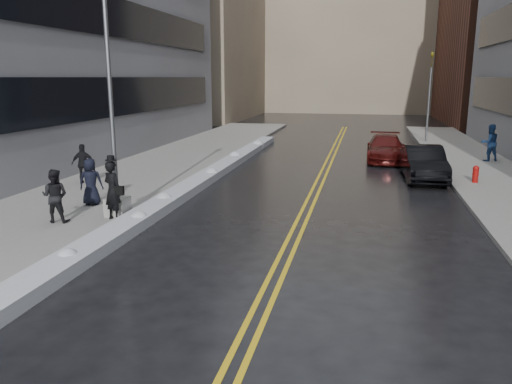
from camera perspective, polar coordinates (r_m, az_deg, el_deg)
The scene contains 18 objects.
ground at distance 13.69m, azimuth -6.97°, elevation -6.30°, with size 160.00×160.00×0.00m, color black.
sidewalk_west at distance 24.76m, azimuth -11.97°, elevation 2.41°, with size 5.50×50.00×0.15m, color gray.
sidewalk_east at distance 23.30m, azimuth 26.11°, elevation 0.70°, with size 4.00×50.00×0.15m, color gray.
lane_line_left at distance 22.71m, azimuth 7.03°, elevation 1.47°, with size 0.12×50.00×0.01m, color gold.
lane_line_right at distance 22.69m, azimuth 7.79°, elevation 1.44°, with size 0.12×50.00×0.01m, color gold.
snow_ridge at distance 21.72m, azimuth -6.17°, elevation 1.42°, with size 0.90×30.00×0.34m, color silver.
building_west_far at distance 59.75m, azimuth -7.44°, elevation 17.20°, with size 14.00×22.00×18.00m, color gray.
building_far at distance 72.50m, azimuth 10.96°, elevation 17.90°, with size 36.00×16.00×22.00m, color gray.
lamppost at distance 16.23m, azimuth -15.99°, elevation 5.53°, with size 0.65×0.65×7.62m.
fire_hydrant at distance 23.00m, azimuth 23.81°, elevation 1.98°, with size 0.26×0.26×0.73m.
traffic_signal at distance 36.43m, azimuth 19.20°, elevation 10.55°, with size 0.16×0.20×6.00m.
pedestrian_fedora at distance 16.06m, azimuth -16.05°, elevation 0.18°, with size 0.68×0.44×1.86m, color black.
pedestrian_b at distance 16.37m, azimuth -22.00°, elevation -0.41°, with size 0.80×0.62×1.65m, color black.
pedestrian_c at distance 18.19m, azimuth -18.36°, elevation 1.12°, with size 0.80×0.52×1.63m, color black.
pedestrian_d at distance 22.01m, azimuth -19.12°, elevation 3.06°, with size 0.97×0.40×1.65m, color black.
pedestrian_east at distance 29.24m, azimuth 25.15°, elevation 5.12°, with size 0.94×0.73×1.94m, color navy.
car_black at distance 23.45m, azimuth 18.58°, elevation 3.14°, with size 1.62×4.63×1.53m, color black.
car_maroon at distance 28.35m, azimuth 14.60°, elevation 4.88°, with size 1.99×4.89×1.42m, color #400B0A.
Camera 1 is at (4.35, -12.17, 4.50)m, focal length 35.00 mm.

